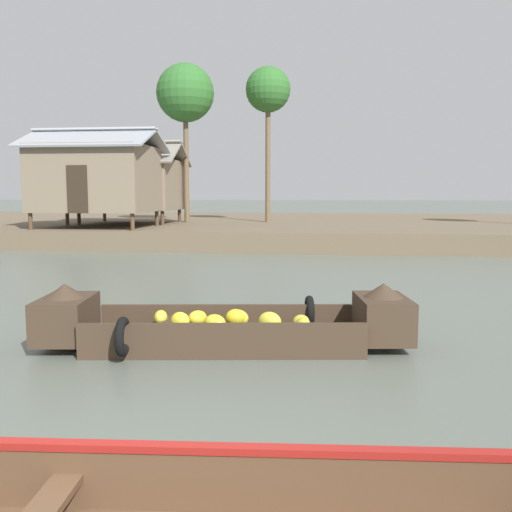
# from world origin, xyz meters

# --- Properties ---
(ground_plane) EXTENTS (300.00, 300.00, 0.00)m
(ground_plane) POSITION_xyz_m (0.00, 10.00, 0.00)
(ground_plane) COLOR #596056
(riverbank_strip) EXTENTS (160.00, 20.00, 0.76)m
(riverbank_strip) POSITION_xyz_m (0.00, 27.06, 0.38)
(riverbank_strip) COLOR brown
(riverbank_strip) RESTS_ON ground
(banana_boat) EXTENTS (5.26, 2.29, 0.91)m
(banana_boat) POSITION_xyz_m (0.08, 5.08, 0.32)
(banana_boat) COLOR #3D2D21
(banana_boat) RESTS_ON ground
(stilt_house_left) EXTENTS (5.18, 4.02, 4.02)m
(stilt_house_left) POSITION_xyz_m (-7.73, 19.28, 2.80)
(stilt_house_left) COLOR #4C3826
(stilt_house_left) RESTS_ON riverbank_strip
(stilt_house_mid_left) EXTENTS (4.95, 3.84, 3.82)m
(stilt_house_mid_left) POSITION_xyz_m (-7.49, 22.74, 2.61)
(stilt_house_mid_left) COLOR #4C3826
(stilt_house_mid_left) RESTS_ON riverbank_strip
(palm_tree_near) EXTENTS (2.74, 2.74, 7.51)m
(palm_tree_near) POSITION_xyz_m (-5.11, 23.90, 6.84)
(palm_tree_near) COLOR brown
(palm_tree_near) RESTS_ON riverbank_strip
(palm_tree_mid) EXTENTS (2.15, 2.15, 7.38)m
(palm_tree_mid) POSITION_xyz_m (-1.21, 24.46, 6.95)
(palm_tree_mid) COLOR brown
(palm_tree_mid) RESTS_ON riverbank_strip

